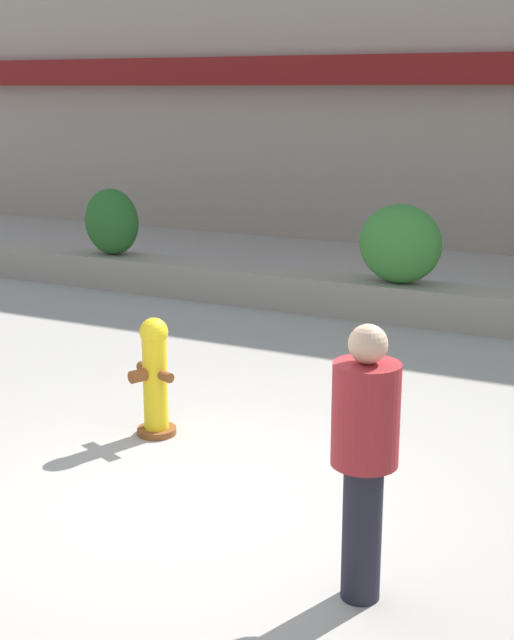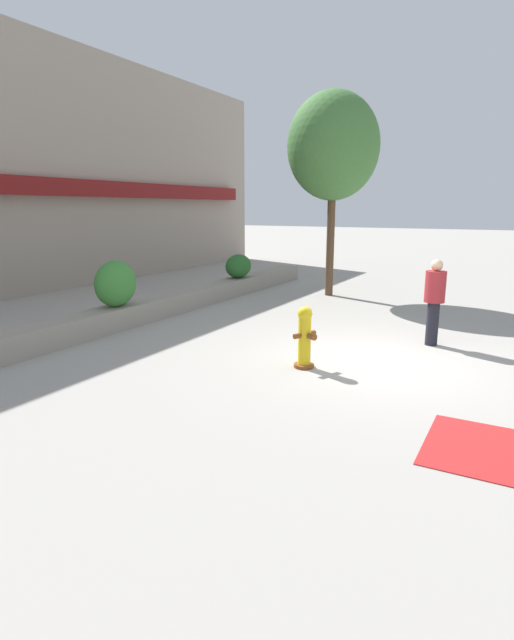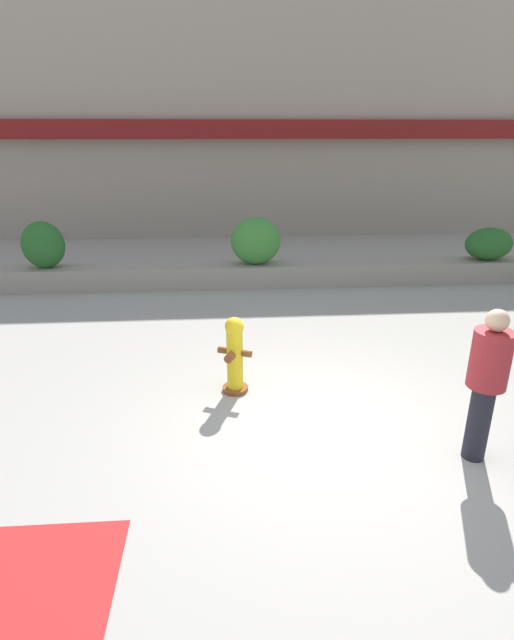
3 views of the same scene
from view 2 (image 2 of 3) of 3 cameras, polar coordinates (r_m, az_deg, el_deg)
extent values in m
plane|color=#9E9991|center=(9.33, 13.78, -4.57)|extent=(120.00, 120.00, 0.00)
cube|color=gray|center=(12.18, -14.49, 0.64)|extent=(18.00, 0.70, 0.50)
ellipsoid|color=#387F33|center=(11.79, -15.86, 4.02)|extent=(1.12, 0.70, 1.05)
ellipsoid|color=#235B23|center=(16.11, -2.14, 6.17)|extent=(1.12, 0.70, 0.75)
cylinder|color=brown|center=(8.75, 5.38, -5.20)|extent=(0.46, 0.46, 0.06)
cylinder|color=gold|center=(8.62, 5.45, -2.32)|extent=(0.29, 0.29, 0.85)
sphere|color=gold|center=(8.51, 5.51, 0.73)|extent=(0.25, 0.25, 0.25)
cylinder|color=brown|center=(8.47, 6.30, -1.90)|extent=(0.16, 0.17, 0.11)
cylinder|color=brown|center=(8.48, 4.61, -1.84)|extent=(0.15, 0.13, 0.09)
cylinder|color=brown|center=(8.71, 6.29, -1.49)|extent=(0.15, 0.13, 0.09)
cylinder|color=brown|center=(15.82, 8.38, 8.59)|extent=(0.24, 0.24, 3.22)
ellipsoid|color=#427538|center=(15.89, 8.73, 19.04)|extent=(3.01, 2.71, 3.16)
cylinder|color=black|center=(10.60, 19.40, -0.40)|extent=(0.25, 0.25, 0.88)
cylinder|color=maroon|center=(10.47, 19.70, 3.61)|extent=(0.41, 0.41, 0.62)
sphere|color=#D6AD89|center=(10.41, 19.88, 5.91)|extent=(0.23, 0.23, 0.23)
cube|color=#B22323|center=(6.46, 25.44, -13.38)|extent=(1.49, 1.49, 0.01)
camera|label=1|loc=(12.25, 43.97, 10.69)|focal=50.00mm
camera|label=3|loc=(8.06, 50.89, 13.03)|focal=28.00mm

